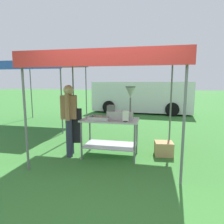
{
  "coord_description": "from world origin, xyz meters",
  "views": [
    {
      "loc": [
        0.71,
        -3.1,
        1.67
      ],
      "look_at": [
        -0.19,
        1.26,
        0.99
      ],
      "focal_mm": 31.3,
      "sensor_mm": 36.0,
      "label": 1
    }
  ],
  "objects_px": {
    "donut_tray": "(99,119)",
    "neighbour_tent": "(41,66)",
    "vendor": "(70,117)",
    "van_white": "(142,97)",
    "menu_sign": "(126,117)",
    "stall_canopy": "(111,61)",
    "donut_fryer": "(122,109)",
    "supply_crate": "(164,149)",
    "donut_cart": "(110,129)"
  },
  "relations": [
    {
      "from": "donut_fryer",
      "to": "supply_crate",
      "type": "xyz_separation_m",
      "value": [
        0.94,
        0.27,
        -0.93
      ]
    },
    {
      "from": "menu_sign",
      "to": "neighbour_tent",
      "type": "distance_m",
      "value": 4.97
    },
    {
      "from": "stall_canopy",
      "to": "donut_cart",
      "type": "height_order",
      "value": "stall_canopy"
    },
    {
      "from": "donut_cart",
      "to": "van_white",
      "type": "xyz_separation_m",
      "value": [
        0.35,
        6.95,
        0.24
      ]
    },
    {
      "from": "vendor",
      "to": "supply_crate",
      "type": "xyz_separation_m",
      "value": [
        2.11,
        0.42,
        -0.75
      ]
    },
    {
      "from": "donut_tray",
      "to": "vendor",
      "type": "height_order",
      "value": "vendor"
    },
    {
      "from": "donut_cart",
      "to": "vendor",
      "type": "xyz_separation_m",
      "value": [
        -0.91,
        -0.11,
        0.27
      ]
    },
    {
      "from": "donut_fryer",
      "to": "supply_crate",
      "type": "distance_m",
      "value": 1.35
    },
    {
      "from": "donut_tray",
      "to": "stall_canopy",
      "type": "bearing_deg",
      "value": 44.72
    },
    {
      "from": "donut_cart",
      "to": "stall_canopy",
      "type": "bearing_deg",
      "value": 90.0
    },
    {
      "from": "donut_cart",
      "to": "donut_fryer",
      "type": "distance_m",
      "value": 0.53
    },
    {
      "from": "vendor",
      "to": "stall_canopy",
      "type": "bearing_deg",
      "value": 12.96
    },
    {
      "from": "supply_crate",
      "to": "van_white",
      "type": "bearing_deg",
      "value": 97.28
    },
    {
      "from": "stall_canopy",
      "to": "neighbour_tent",
      "type": "bearing_deg",
      "value": 140.7
    },
    {
      "from": "van_white",
      "to": "donut_tray",
      "type": "bearing_deg",
      "value": -94.57
    },
    {
      "from": "van_white",
      "to": "neighbour_tent",
      "type": "distance_m",
      "value": 5.7
    },
    {
      "from": "stall_canopy",
      "to": "donut_tray",
      "type": "relative_size",
      "value": 6.82
    },
    {
      "from": "donut_fryer",
      "to": "neighbour_tent",
      "type": "bearing_deg",
      "value": 142.2
    },
    {
      "from": "donut_cart",
      "to": "supply_crate",
      "type": "height_order",
      "value": "donut_cart"
    },
    {
      "from": "donut_cart",
      "to": "donut_tray",
      "type": "xyz_separation_m",
      "value": [
        -0.22,
        -0.12,
        0.25
      ]
    },
    {
      "from": "donut_fryer",
      "to": "van_white",
      "type": "relative_size",
      "value": 0.13
    },
    {
      "from": "donut_tray",
      "to": "donut_fryer",
      "type": "height_order",
      "value": "donut_fryer"
    },
    {
      "from": "menu_sign",
      "to": "neighbour_tent",
      "type": "bearing_deg",
      "value": 140.39
    },
    {
      "from": "stall_canopy",
      "to": "van_white",
      "type": "relative_size",
      "value": 0.55
    },
    {
      "from": "vendor",
      "to": "van_white",
      "type": "relative_size",
      "value": 0.29
    },
    {
      "from": "donut_cart",
      "to": "supply_crate",
      "type": "bearing_deg",
      "value": 14.42
    },
    {
      "from": "donut_tray",
      "to": "vendor",
      "type": "distance_m",
      "value": 0.7
    },
    {
      "from": "neighbour_tent",
      "to": "donut_cart",
      "type": "bearing_deg",
      "value": -40.3
    },
    {
      "from": "van_white",
      "to": "donut_cart",
      "type": "bearing_deg",
      "value": -92.85
    },
    {
      "from": "vendor",
      "to": "van_white",
      "type": "height_order",
      "value": "van_white"
    },
    {
      "from": "donut_tray",
      "to": "neighbour_tent",
      "type": "distance_m",
      "value": 4.49
    },
    {
      "from": "stall_canopy",
      "to": "van_white",
      "type": "bearing_deg",
      "value": 87.11
    },
    {
      "from": "donut_tray",
      "to": "van_white",
      "type": "relative_size",
      "value": 0.08
    },
    {
      "from": "stall_canopy",
      "to": "donut_fryer",
      "type": "distance_m",
      "value": 1.07
    },
    {
      "from": "stall_canopy",
      "to": "donut_fryer",
      "type": "height_order",
      "value": "stall_canopy"
    },
    {
      "from": "donut_fryer",
      "to": "neighbour_tent",
      "type": "distance_m",
      "value": 4.68
    },
    {
      "from": "supply_crate",
      "to": "stall_canopy",
      "type": "bearing_deg",
      "value": -170.05
    },
    {
      "from": "stall_canopy",
      "to": "donut_tray",
      "type": "xyz_separation_m",
      "value": [
        -0.22,
        -0.22,
        -1.24
      ]
    },
    {
      "from": "donut_tray",
      "to": "van_white",
      "type": "height_order",
      "value": "van_white"
    },
    {
      "from": "donut_cart",
      "to": "donut_tray",
      "type": "bearing_deg",
      "value": -151.5
    },
    {
      "from": "supply_crate",
      "to": "menu_sign",
      "type": "bearing_deg",
      "value": -146.03
    },
    {
      "from": "van_white",
      "to": "supply_crate",
      "type": "bearing_deg",
      "value": -82.72
    },
    {
      "from": "donut_fryer",
      "to": "neighbour_tent",
      "type": "xyz_separation_m",
      "value": [
        -3.57,
        2.77,
        1.2
      ]
    },
    {
      "from": "menu_sign",
      "to": "vendor",
      "type": "height_order",
      "value": "vendor"
    },
    {
      "from": "donut_tray",
      "to": "neighbour_tent",
      "type": "height_order",
      "value": "neighbour_tent"
    },
    {
      "from": "donut_tray",
      "to": "donut_fryer",
      "type": "distance_m",
      "value": 0.54
    },
    {
      "from": "stall_canopy",
      "to": "menu_sign",
      "type": "height_order",
      "value": "stall_canopy"
    },
    {
      "from": "menu_sign",
      "to": "van_white",
      "type": "height_order",
      "value": "van_white"
    },
    {
      "from": "donut_tray",
      "to": "supply_crate",
      "type": "height_order",
      "value": "donut_tray"
    },
    {
      "from": "menu_sign",
      "to": "supply_crate",
      "type": "distance_m",
      "value": 1.27
    }
  ]
}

